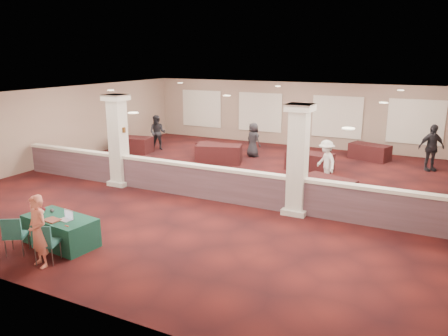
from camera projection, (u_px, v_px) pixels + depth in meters
The scene contains 32 objects.
ground at pixel (227, 186), 15.43m from camera, with size 16.00×16.00×0.00m, color #441211.
wall_back at pixel (297, 114), 21.94m from camera, with size 16.00×0.04×3.20m, color gray.
wall_front at pixel (36, 216), 8.11m from camera, with size 16.00×0.04×3.20m, color gray.
wall_left at pixel (58, 126), 18.50m from camera, with size 0.04×16.00×3.20m, color gray.
ceiling at pixel (227, 95), 14.62m from camera, with size 16.00×16.00×0.02m, color silver.
partition_wall at pixel (206, 182), 13.99m from camera, with size 15.60×0.28×1.10m.
column_left at pixel (118, 140), 15.24m from camera, with size 0.72×0.72×3.20m.
column_right at pixel (298, 159), 12.42m from camera, with size 0.72×0.72×3.20m.
sconce_left at pixel (111, 129), 15.27m from camera, with size 0.12×0.12×0.18m.
sconce_right at pixel (124, 130), 15.03m from camera, with size 0.12×0.12×0.18m.
near_table at pixel (61, 231), 10.64m from camera, with size 1.84×0.92×0.71m, color #103B2D.
conf_chair_main at pixel (45, 240), 9.59m from camera, with size 0.61×0.61×0.94m.
conf_chair_side at pixel (14, 233), 10.02m from camera, with size 0.64×0.64×0.93m.
woman at pixel (38, 231), 9.44m from camera, with size 0.58×0.39×1.62m, color #F4816A.
far_table_front_left at pixel (132, 145), 20.76m from camera, with size 1.80×0.90×0.73m, color black.
far_table_front_center at pixel (219, 154), 18.74m from camera, with size 1.92×0.96×0.78m, color black.
far_table_front_right at pixel (328, 188), 14.08m from camera, with size 1.68×0.84×0.68m, color black.
far_table_back_left at pixel (214, 151), 19.66m from camera, with size 1.59×0.79×0.64m, color black.
far_table_back_center at pixel (310, 162), 17.44m from camera, with size 1.79×0.90×0.73m, color black.
far_table_back_right at pixel (370, 152), 19.30m from camera, with size 1.69×0.85×0.69m, color black.
attendee_a at pixel (157, 133), 21.17m from camera, with size 0.81×0.45×1.69m, color black.
attendee_b at pixel (326, 162), 15.62m from camera, with size 1.01×0.46×1.58m, color silver.
attendee_c at pixel (431, 148), 17.32m from camera, with size 1.10×0.52×1.87m, color black.
attendee_d at pixel (253, 140), 19.73m from camera, with size 0.77×0.41×1.55m, color black.
laptop_base at pixel (65, 220), 10.36m from camera, with size 0.32×0.22×0.02m, color silver.
laptop_screen at pixel (69, 214), 10.42m from camera, with size 0.32×0.01×0.21m, color silver.
screen_glow at pixel (69, 215), 10.42m from camera, with size 0.29×0.00×0.18m, color silver.
knitting at pixel (52, 220), 10.33m from camera, with size 0.39×0.29×0.03m, color #AA381B.
yarn_cream at pixel (42, 212), 10.74m from camera, with size 0.11×0.11×0.11m, color beige.
yarn_red at pixel (44, 209), 10.94m from camera, with size 0.10×0.10×0.10m, color #5C1214.
yarn_grey at pixel (52, 210), 10.86m from camera, with size 0.10×0.10×0.10m, color #48484D.
scissors at pixel (67, 226), 10.00m from camera, with size 0.12×0.03×0.01m, color red.
Camera 1 is at (6.55, -13.24, 4.52)m, focal length 35.00 mm.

